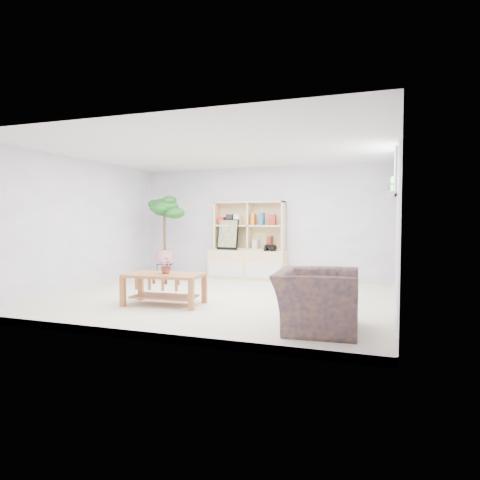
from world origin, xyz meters
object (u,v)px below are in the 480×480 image
(storage_unit, at_px, (248,240))
(armchair, at_px, (317,296))
(coffee_table, at_px, (164,289))
(floor_tree, at_px, (165,237))

(storage_unit, height_order, armchair, storage_unit)
(coffee_table, xyz_separation_m, floor_tree, (-1.41, 2.49, 0.66))
(storage_unit, bearing_deg, armchair, -60.33)
(coffee_table, bearing_deg, floor_tree, 114.63)
(storage_unit, height_order, coffee_table, storage_unit)
(storage_unit, relative_size, coffee_table, 1.44)
(armchair, bearing_deg, floor_tree, 46.19)
(coffee_table, distance_m, floor_tree, 2.93)
(storage_unit, bearing_deg, coffee_table, -96.17)
(coffee_table, bearing_deg, armchair, -20.16)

